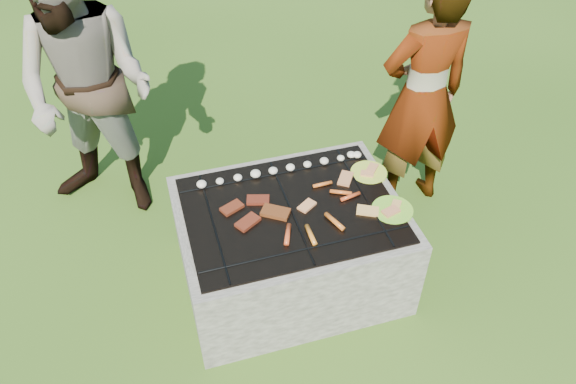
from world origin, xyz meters
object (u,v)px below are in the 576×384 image
fire_pit (290,248)px  plate_far (369,172)px  bystander (88,90)px  plate_near (392,210)px  cook (423,97)px

fire_pit → plate_far: (0.56, 0.18, 0.33)m
fire_pit → bystander: bearing=133.6°
fire_pit → plate_near: bearing=-17.3°
plate_near → bystander: size_ratio=0.16×
plate_near → fire_pit: bearing=162.7°
plate_near → bystander: 2.03m
plate_far → plate_near: bearing=-90.2°
plate_far → plate_near: (-0.00, -0.35, 0.00)m
bystander → plate_far: bearing=2.0°
plate_far → plate_near: 0.35m
plate_near → plate_far: bearing=89.8°
plate_near → cook: size_ratio=0.18×
fire_pit → plate_near: 0.67m
plate_near → bystander: bystander is taller
fire_pit → plate_far: 0.67m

